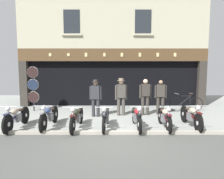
{
  "coord_description": "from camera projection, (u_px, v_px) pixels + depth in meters",
  "views": [
    {
      "loc": [
        -0.05,
        -6.43,
        2.15
      ],
      "look_at": [
        -0.03,
        2.61,
        1.23
      ],
      "focal_mm": 32.29,
      "sensor_mm": 36.0,
      "label": 1
    }
  ],
  "objects": [
    {
      "name": "motorcycle_center_right",
      "position": [
        136.0,
        117.0,
        7.32
      ],
      "size": [
        0.62,
        2.04,
        0.92
      ],
      "rotation": [
        0.0,
        0.0,
        3.16
      ],
      "color": "black",
      "rests_on": "ground"
    },
    {
      "name": "salesman_left",
      "position": [
        95.0,
        96.0,
        9.06
      ],
      "size": [
        0.55,
        0.33,
        1.68
      ],
      "rotation": [
        0.0,
        0.0,
        2.99
      ],
      "color": "#2D2D33",
      "rests_on": "ground"
    },
    {
      "name": "advert_board_near",
      "position": [
        149.0,
        75.0,
        11.81
      ],
      "size": [
        0.8,
        0.03,
        0.96
      ],
      "color": "silver"
    },
    {
      "name": "motorcycle_far_left",
      "position": [
        16.0,
        117.0,
        7.27
      ],
      "size": [
        0.62,
        2.02,
        0.93
      ],
      "rotation": [
        0.0,
        0.0,
        3.15
      ],
      "color": "black",
      "rests_on": "ground"
    },
    {
      "name": "advert_board_far",
      "position": [
        168.0,
        76.0,
        11.82
      ],
      "size": [
        0.82,
        0.03,
        1.05
      ],
      "color": "beige"
    },
    {
      "name": "motorcycle_right",
      "position": [
        164.0,
        117.0,
        7.32
      ],
      "size": [
        0.62,
        1.93,
        0.91
      ],
      "rotation": [
        0.0,
        0.0,
        3.12
      ],
      "color": "black",
      "rests_on": "ground"
    },
    {
      "name": "ground",
      "position": [
        113.0,
        147.0,
        5.64
      ],
      "size": [
        22.69,
        22.0,
        0.18
      ],
      "color": "gray"
    },
    {
      "name": "motorcycle_far_right",
      "position": [
        190.0,
        116.0,
        7.45
      ],
      "size": [
        0.62,
        2.09,
        0.93
      ],
      "rotation": [
        0.0,
        0.0,
        3.13
      ],
      "color": "black",
      "rests_on": "ground"
    },
    {
      "name": "motorcycle_center_left",
      "position": [
        76.0,
        117.0,
        7.26
      ],
      "size": [
        0.62,
        2.03,
        0.92
      ],
      "rotation": [
        0.0,
        0.0,
        3.1
      ],
      "color": "black",
      "rests_on": "ground"
    },
    {
      "name": "tyre_sign_pole",
      "position": [
        32.0,
        85.0,
        10.24
      ],
      "size": [
        0.58,
        0.06,
        2.29
      ],
      "color": "#232328",
      "rests_on": "ground"
    },
    {
      "name": "motorcycle_left",
      "position": [
        49.0,
        116.0,
        7.4
      ],
      "size": [
        0.62,
        2.04,
        0.93
      ],
      "rotation": [
        0.0,
        0.0,
        3.13
      ],
      "color": "black",
      "rests_on": "ground"
    },
    {
      "name": "shop_facade",
      "position": [
        112.0,
        75.0,
        13.41
      ],
      "size": [
        10.99,
        4.42,
        6.38
      ],
      "color": "black",
      "rests_on": "ground"
    },
    {
      "name": "shopkeeper_center",
      "position": [
        121.0,
        95.0,
        9.29
      ],
      "size": [
        0.56,
        0.35,
        1.73
      ],
      "rotation": [
        0.0,
        0.0,
        3.26
      ],
      "color": "#47423D",
      "rests_on": "ground"
    },
    {
      "name": "assistant_far_right",
      "position": [
        160.0,
        96.0,
        9.54
      ],
      "size": [
        0.55,
        0.29,
        1.63
      ],
      "rotation": [
        0.0,
        0.0,
        2.96
      ],
      "color": "#38332D",
      "rests_on": "ground"
    },
    {
      "name": "salesman_right",
      "position": [
        145.0,
        95.0,
        9.37
      ],
      "size": [
        0.56,
        0.26,
        1.69
      ],
      "rotation": [
        0.0,
        0.0,
        3.23
      ],
      "color": "#38332D",
      "rests_on": "ground"
    },
    {
      "name": "leaning_bicycle",
      "position": [
        186.0,
        104.0,
        10.29
      ],
      "size": [
        1.78,
        0.5,
        0.96
      ],
      "rotation": [
        0.0,
        0.0,
        1.66
      ],
      "color": "black",
      "rests_on": "ground"
    },
    {
      "name": "motorcycle_center",
      "position": [
        105.0,
        117.0,
        7.3
      ],
      "size": [
        0.62,
        1.91,
        0.9
      ],
      "rotation": [
        0.0,
        0.0,
        3.07
      ],
      "color": "black",
      "rests_on": "ground"
    }
  ]
}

